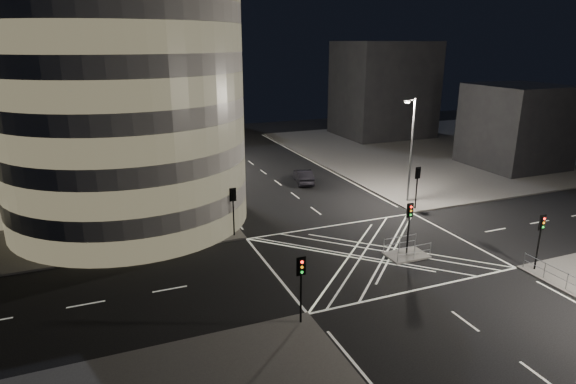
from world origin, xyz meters
name	(u,v)px	position (x,y,z in m)	size (l,w,h in m)	color
ground	(372,252)	(0.00, 0.00, 0.00)	(120.00, 120.00, 0.00)	black
sidewalk_far_right	(446,149)	(29.00, 27.00, 0.07)	(42.00, 42.00, 0.15)	#565350
central_island	(406,255)	(2.00, -1.50, 0.07)	(3.00, 2.00, 0.15)	slate
office_tower_curved	(58,72)	(-20.74, 18.74, 12.65)	(30.00, 29.00, 27.20)	gray
office_block_rear	(58,74)	(-22.00, 42.00, 11.15)	(24.00, 16.00, 22.00)	gray
building_right_far	(383,89)	(26.00, 40.00, 7.65)	(14.00, 12.00, 15.00)	black
building_right_near	(516,126)	(30.00, 16.00, 5.15)	(10.00, 10.00, 10.00)	black
building_far_end	(179,78)	(-4.00, 58.00, 9.00)	(18.00, 8.00, 18.00)	black
tree_a	(205,173)	(-10.50, 9.00, 4.95)	(4.15, 4.15, 7.20)	black
tree_b	(191,163)	(-10.50, 15.00, 4.48)	(4.31, 4.31, 6.82)	black
tree_c	(179,148)	(-10.50, 21.00, 4.59)	(4.27, 4.27, 6.91)	black
tree_d	(170,129)	(-10.50, 27.00, 5.67)	(4.86, 4.86, 8.32)	black
tree_e	(163,132)	(-10.50, 33.00, 4.24)	(4.42, 4.42, 6.63)	black
traffic_signal_fl	(233,203)	(-8.80, 6.80, 2.91)	(0.55, 0.22, 4.00)	black
traffic_signal_nl	(301,278)	(-8.80, -6.80, 2.91)	(0.55, 0.22, 4.00)	black
traffic_signal_fr	(417,180)	(8.80, 6.80, 2.91)	(0.55, 0.22, 4.00)	black
traffic_signal_nr	(541,232)	(8.80, -6.80, 2.91)	(0.55, 0.22, 4.00)	black
traffic_signal_island	(409,219)	(2.00, -1.50, 2.91)	(0.55, 0.22, 4.00)	black
street_lamp_left_near	(209,157)	(-9.44, 12.00, 5.54)	(1.25, 0.25, 10.00)	slate
street_lamp_left_far	(175,125)	(-9.44, 30.00, 5.54)	(1.25, 0.25, 10.00)	slate
street_lamp_right_far	(411,147)	(9.44, 9.00, 5.54)	(1.25, 0.25, 10.00)	slate
railing_island_south	(414,252)	(2.00, -2.40, 0.70)	(2.80, 0.06, 1.10)	slate
railing_island_north	(400,243)	(2.00, -0.60, 0.70)	(2.80, 0.06, 1.10)	slate
sedan	(304,176)	(2.62, 18.88, 0.78)	(1.65, 4.74, 1.56)	black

